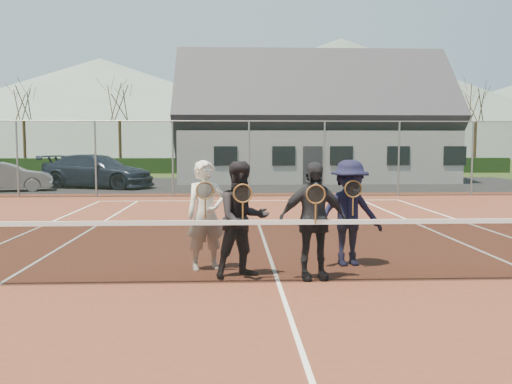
% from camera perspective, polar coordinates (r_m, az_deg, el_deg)
% --- Properties ---
extents(ground, '(220.00, 220.00, 0.00)m').
position_cam_1_polar(ground, '(27.99, -1.16, 0.75)').
color(ground, '#2F4619').
rests_on(ground, ground).
extents(court_surface, '(30.00, 30.00, 0.02)m').
position_cam_1_polar(court_surface, '(8.20, 2.36, -9.58)').
color(court_surface, '#562819').
rests_on(court_surface, ground).
extents(tarmac_carpark, '(40.00, 12.00, 0.01)m').
position_cam_1_polar(tarmac_carpark, '(28.18, -9.32, 0.72)').
color(tarmac_carpark, black).
rests_on(tarmac_carpark, ground).
extents(hedge_row, '(40.00, 1.20, 1.10)m').
position_cam_1_polar(hedge_row, '(39.94, -1.59, 2.81)').
color(hedge_row, black).
rests_on(hedge_row, ground).
extents(hill_west, '(110.00, 110.00, 18.00)m').
position_cam_1_polar(hill_west, '(105.97, -16.02, 8.56)').
color(hill_west, slate).
rests_on(hill_west, ground).
extents(hill_centre, '(120.00, 120.00, 22.00)m').
position_cam_1_polar(hill_centre, '(105.34, 8.89, 9.80)').
color(hill_centre, '#516156').
rests_on(hill_centre, ground).
extents(car_b, '(4.14, 2.40, 1.29)m').
position_cam_1_polar(car_b, '(26.47, -24.83, 1.44)').
color(car_b, '#919699').
rests_on(car_b, ground).
extents(car_c, '(5.98, 3.98, 1.61)m').
position_cam_1_polar(car_c, '(27.10, -16.33, 2.11)').
color(car_c, '#1C2538').
rests_on(car_c, ground).
extents(court_markings, '(11.03, 23.83, 0.01)m').
position_cam_1_polar(court_markings, '(8.20, 2.36, -9.48)').
color(court_markings, white).
rests_on(court_markings, court_surface).
extents(tennis_net, '(11.68, 0.08, 1.10)m').
position_cam_1_polar(tennis_net, '(8.08, 2.37, -5.95)').
color(tennis_net, slate).
rests_on(tennis_net, ground).
extents(perimeter_fence, '(30.07, 0.07, 3.02)m').
position_cam_1_polar(perimeter_fence, '(21.42, -0.73, 3.53)').
color(perimeter_fence, slate).
rests_on(perimeter_fence, ground).
extents(clubhouse, '(15.60, 8.20, 7.70)m').
position_cam_1_polar(clubhouse, '(32.30, 5.84, 8.37)').
color(clubhouse, silver).
rests_on(clubhouse, ground).
extents(tree_a, '(3.20, 3.20, 7.77)m').
position_cam_1_polar(tree_a, '(43.84, -23.34, 9.46)').
color(tree_a, '#3C2416').
rests_on(tree_a, ground).
extents(tree_b, '(3.20, 3.20, 7.77)m').
position_cam_1_polar(tree_b, '(41.91, -14.22, 9.94)').
color(tree_b, '#3B2515').
rests_on(tree_b, ground).
extents(tree_c, '(3.20, 3.20, 7.77)m').
position_cam_1_polar(tree_c, '(41.16, 1.20, 10.18)').
color(tree_c, '#351E13').
rests_on(tree_c, ground).
extents(tree_d, '(3.20, 3.20, 7.77)m').
position_cam_1_polar(tree_d, '(42.99, 14.82, 9.80)').
color(tree_d, '#352513').
rests_on(tree_d, ground).
extents(tree_e, '(3.20, 3.20, 7.77)m').
position_cam_1_polar(tree_e, '(45.13, 22.21, 9.36)').
color(tree_e, '#3B2715').
rests_on(tree_e, ground).
extents(player_a, '(0.76, 0.62, 1.80)m').
position_cam_1_polar(player_a, '(8.92, -5.29, -2.44)').
color(player_a, silver).
rests_on(player_a, court_surface).
extents(player_b, '(1.07, 0.96, 1.80)m').
position_cam_1_polar(player_b, '(8.39, -1.44, -2.90)').
color(player_b, black).
rests_on(player_b, court_surface).
extents(player_c, '(1.09, 0.55, 1.80)m').
position_cam_1_polar(player_c, '(8.30, 5.99, -3.01)').
color(player_c, black).
rests_on(player_c, court_surface).
extents(player_d, '(1.26, 0.86, 1.80)m').
position_cam_1_polar(player_d, '(9.32, 9.79, -2.18)').
color(player_d, black).
rests_on(player_d, court_surface).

